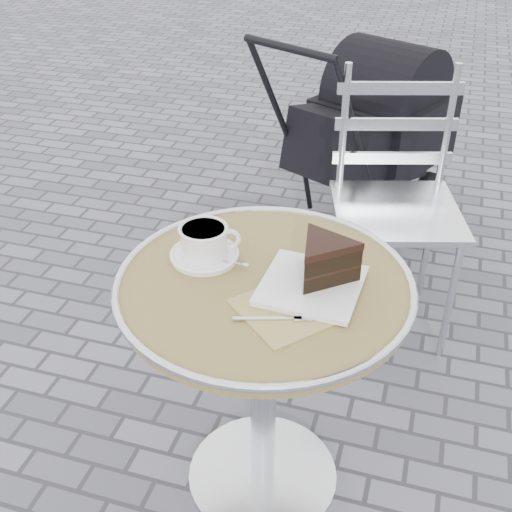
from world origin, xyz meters
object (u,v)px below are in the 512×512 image
(cappuccino_set, at_px, (205,244))
(bistro_chair, at_px, (395,173))
(cake_plate_set, at_px, (321,266))
(cafe_table, at_px, (264,334))
(baby_stroller, at_px, (368,141))

(cappuccino_set, xyz_separation_m, bistro_chair, (0.38, 0.89, -0.17))
(cappuccino_set, relative_size, cake_plate_set, 0.55)
(cafe_table, distance_m, cappuccino_set, 0.27)
(bistro_chair, xyz_separation_m, baby_stroller, (-0.17, 0.60, -0.15))
(cappuccino_set, relative_size, baby_stroller, 0.19)
(baby_stroller, bearing_deg, cappuccino_set, -73.24)
(baby_stroller, bearing_deg, cake_plate_set, -61.87)
(cake_plate_set, relative_size, baby_stroller, 0.34)
(cafe_table, height_order, bistro_chair, bistro_chair)
(cappuccino_set, height_order, baby_stroller, baby_stroller)
(cappuccino_set, bearing_deg, bistro_chair, 41.91)
(cafe_table, bearing_deg, cappuccino_set, 161.84)
(cake_plate_set, height_order, bistro_chair, bistro_chair)
(cafe_table, xyz_separation_m, bistro_chair, (0.21, 0.94, 0.03))
(cake_plate_set, bearing_deg, cappuccino_set, 176.16)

